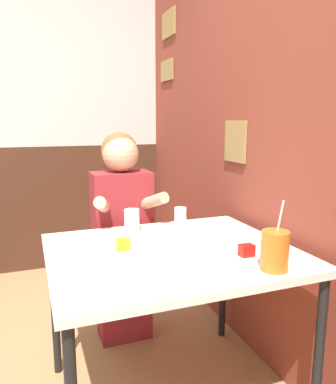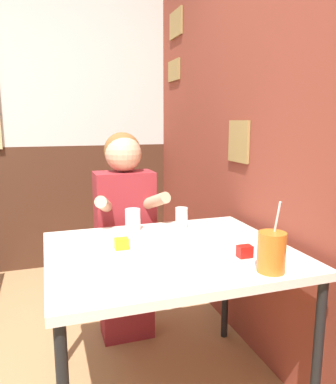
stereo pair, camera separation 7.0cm
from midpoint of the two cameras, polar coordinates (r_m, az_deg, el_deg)
name	(u,v)px [view 1 (the left image)]	position (r m, az deg, el deg)	size (l,w,h in m)	color
brick_wall_right	(212,116)	(2.59, 5.99, 11.48)	(0.08, 4.21, 2.70)	brown
main_table	(171,263)	(1.70, -0.66, -10.76)	(1.06, 0.89, 0.75)	beige
person_seated	(122,232)	(2.25, -7.86, -6.12)	(0.42, 0.41, 1.25)	maroon
cocktail_pitcher	(275,251)	(1.48, 14.66, -8.65)	(0.11, 0.11, 0.27)	#C6661E
glass_near_pitcher	(132,220)	(1.95, -6.55, -4.29)	(0.08, 0.08, 0.11)	silver
glass_center	(180,218)	(1.99, 0.88, -3.96)	(0.07, 0.07, 0.11)	silver
condiment_ketchup	(247,250)	(1.62, 10.67, -8.74)	(0.06, 0.04, 0.05)	#B7140F
condiment_mustard	(123,244)	(1.69, -8.08, -7.89)	(0.06, 0.04, 0.05)	yellow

